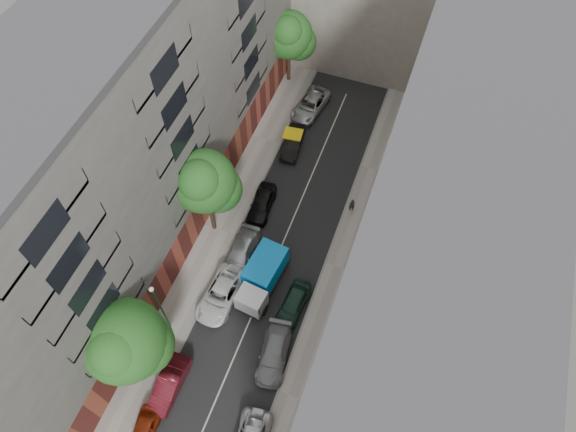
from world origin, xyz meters
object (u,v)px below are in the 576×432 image
at_px(car_left_4, 262,203).
at_px(car_left_6, 311,105).
at_px(car_left_1, 169,384).
at_px(tree_near, 125,344).
at_px(tarp_truck, 262,277).
at_px(car_right_2, 293,304).
at_px(tree_mid, 205,184).
at_px(lamp_post, 159,304).
at_px(tree_far, 289,37).
at_px(pedestrian, 352,205).
at_px(car_left_3, 241,253).
at_px(car_right_1, 274,354).
at_px(car_left_5, 293,142).
at_px(car_left_2, 221,295).

xyz_separation_m(car_left_4, car_left_6, (0.18, 12.90, -0.02)).
height_order(car_left_1, tree_near, tree_near).
height_order(tarp_truck, car_left_1, tarp_truck).
bearing_deg(tarp_truck, car_right_2, -11.33).
distance_m(car_left_1, car_left_4, 16.81).
relative_size(car_right_2, tree_mid, 0.45).
distance_m(tree_near, lamp_post, 3.77).
bearing_deg(car_left_6, car_left_1, -82.55).
xyz_separation_m(car_left_6, tree_near, (-3.05, -29.17, 4.70)).
distance_m(car_right_2, tree_far, 26.34).
xyz_separation_m(car_left_1, pedestrian, (7.95, 19.24, 0.17)).
height_order(tree_mid, tree_far, tree_mid).
bearing_deg(pedestrian, car_left_6, -79.57).
height_order(tarp_truck, lamp_post, lamp_post).
relative_size(car_left_4, car_left_6, 0.83).
xyz_separation_m(tarp_truck, tree_mid, (-5.81, 3.55, 5.13)).
relative_size(tarp_truck, car_left_4, 1.34).
height_order(tree_near, tree_mid, tree_mid).
relative_size(car_left_3, car_left_4, 1.10).
relative_size(car_left_3, tree_mid, 0.52).
height_order(car_left_1, car_right_1, car_left_1).
xyz_separation_m(tarp_truck, car_left_4, (-2.80, 7.03, -0.70)).
bearing_deg(car_right_2, car_left_6, 109.95).
xyz_separation_m(car_left_4, tree_near, (-2.87, -16.27, 4.68)).
relative_size(car_left_6, tree_far, 0.66).
distance_m(car_left_4, car_left_5, 7.60).
bearing_deg(pedestrian, car_left_1, 43.00).
height_order(car_left_2, tree_near, tree_near).
xyz_separation_m(car_left_4, car_right_1, (5.78, -12.20, -0.03)).
relative_size(car_left_3, pedestrian, 3.27).
relative_size(tarp_truck, pedestrian, 3.97).
bearing_deg(car_left_4, car_left_2, -93.44).
bearing_deg(car_left_1, pedestrian, 67.53).
height_order(car_left_2, car_left_5, car_left_2).
bearing_deg(car_right_2, car_right_1, -85.05).
relative_size(car_left_1, tree_near, 0.54).
xyz_separation_m(tarp_truck, pedestrian, (4.70, 9.47, -0.55)).
distance_m(car_left_4, tree_mid, 7.42).
xyz_separation_m(car_left_6, tree_mid, (-3.19, -16.38, 5.84)).
xyz_separation_m(car_left_1, tree_near, (-2.42, 0.53, 4.71)).
bearing_deg(car_left_1, car_left_2, 85.22).
relative_size(car_left_5, tree_far, 0.56).
bearing_deg(car_left_6, tree_near, -87.31).
distance_m(car_left_6, tree_mid, 17.68).
relative_size(car_left_5, car_right_2, 1.05).
bearing_deg(car_left_5, car_right_1, -80.45).
height_order(car_left_6, car_right_2, car_left_6).
bearing_deg(car_left_3, pedestrian, 45.44).
xyz_separation_m(car_left_6, tree_far, (-3.50, 3.33, 4.81)).
bearing_deg(car_left_6, tree_far, 145.10).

